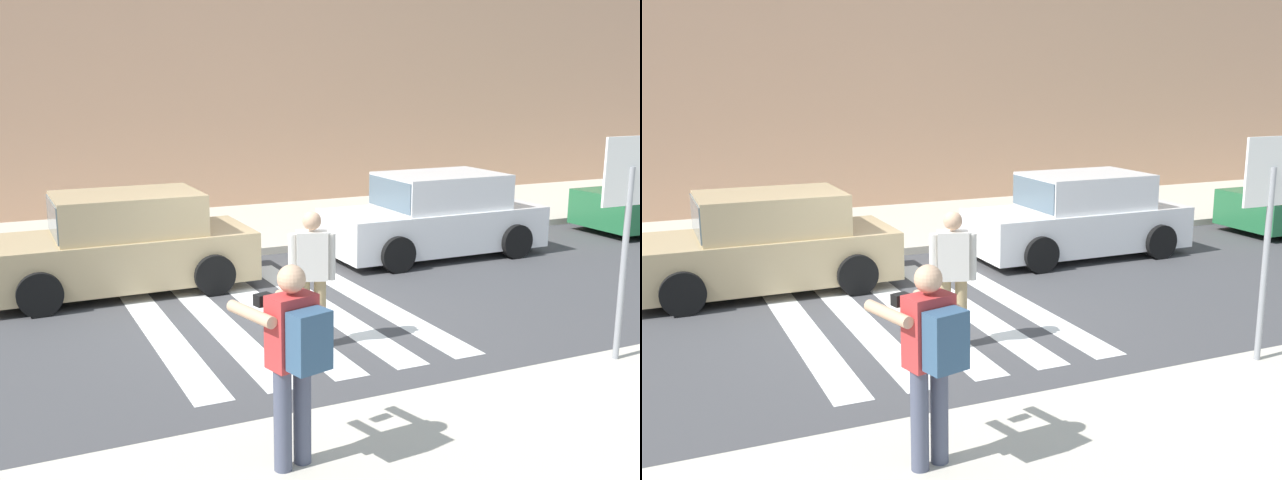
# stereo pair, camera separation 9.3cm
# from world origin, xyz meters

# --- Properties ---
(ground_plane) EXTENTS (120.00, 120.00, 0.00)m
(ground_plane) POSITION_xyz_m (0.00, 0.00, 0.00)
(ground_plane) COLOR #424244
(sidewalk_far) EXTENTS (60.00, 4.80, 0.14)m
(sidewalk_far) POSITION_xyz_m (0.00, 6.00, 0.07)
(sidewalk_far) COLOR beige
(sidewalk_far) RESTS_ON ground
(building_facade_far) EXTENTS (56.00, 4.00, 7.91)m
(building_facade_far) POSITION_xyz_m (0.00, 10.40, 3.95)
(building_facade_far) COLOR tan
(building_facade_far) RESTS_ON ground
(crosswalk_stripe_0) EXTENTS (0.44, 5.20, 0.01)m
(crosswalk_stripe_0) POSITION_xyz_m (-1.60, 0.20, 0.00)
(crosswalk_stripe_0) COLOR silver
(crosswalk_stripe_0) RESTS_ON ground
(crosswalk_stripe_1) EXTENTS (0.44, 5.20, 0.01)m
(crosswalk_stripe_1) POSITION_xyz_m (-0.80, 0.20, 0.00)
(crosswalk_stripe_1) COLOR silver
(crosswalk_stripe_1) RESTS_ON ground
(crosswalk_stripe_2) EXTENTS (0.44, 5.20, 0.01)m
(crosswalk_stripe_2) POSITION_xyz_m (0.00, 0.20, 0.00)
(crosswalk_stripe_2) COLOR silver
(crosswalk_stripe_2) RESTS_ON ground
(crosswalk_stripe_3) EXTENTS (0.44, 5.20, 0.01)m
(crosswalk_stripe_3) POSITION_xyz_m (0.80, 0.20, 0.00)
(crosswalk_stripe_3) COLOR silver
(crosswalk_stripe_3) RESTS_ON ground
(crosswalk_stripe_4) EXTENTS (0.44, 5.20, 0.01)m
(crosswalk_stripe_4) POSITION_xyz_m (1.60, 0.20, 0.00)
(crosswalk_stripe_4) COLOR silver
(crosswalk_stripe_4) RESTS_ON ground
(stop_sign) EXTENTS (0.76, 0.08, 2.54)m
(stop_sign) POSITION_xyz_m (2.86, -3.41, 1.99)
(stop_sign) COLOR gray
(stop_sign) RESTS_ON sidewalk_near
(photographer_with_backpack) EXTENTS (0.70, 0.92, 1.72)m
(photographer_with_backpack) POSITION_xyz_m (-1.44, -4.15, 1.17)
(photographer_with_backpack) COLOR #474C60
(photographer_with_backpack) RESTS_ON sidewalk_near
(pedestrian_crossing) EXTENTS (0.55, 0.35, 1.72)m
(pedestrian_crossing) POSITION_xyz_m (-0.01, -1.30, 0.97)
(pedestrian_crossing) COLOR tan
(pedestrian_crossing) RESTS_ON ground
(parked_car_tan) EXTENTS (4.10, 1.92, 1.55)m
(parked_car_tan) POSITION_xyz_m (-1.67, 2.30, 0.73)
(parked_car_tan) COLOR tan
(parked_car_tan) RESTS_ON ground
(parked_car_white) EXTENTS (4.10, 1.92, 1.55)m
(parked_car_white) POSITION_xyz_m (4.13, 2.30, 0.73)
(parked_car_white) COLOR white
(parked_car_white) RESTS_ON ground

